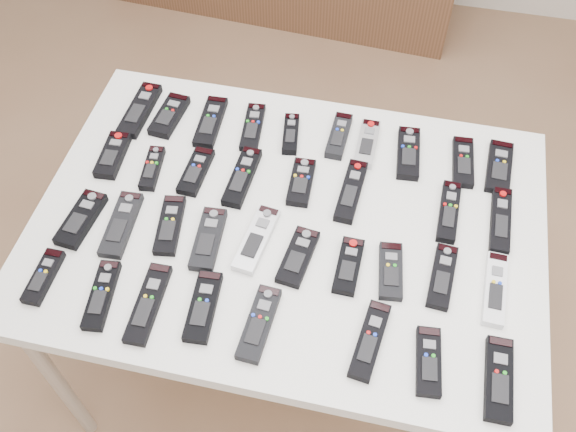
% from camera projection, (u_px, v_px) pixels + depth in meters
% --- Properties ---
extents(ground, '(4.00, 4.00, 0.00)m').
position_uv_depth(ground, '(309.00, 320.00, 2.29)').
color(ground, brown).
rests_on(ground, ground).
extents(table, '(1.25, 0.88, 0.78)m').
position_uv_depth(table, '(288.00, 234.00, 1.63)').
color(table, white).
rests_on(table, ground).
extents(remote_0, '(0.06, 0.20, 0.02)m').
position_uv_depth(remote_0, '(140.00, 110.00, 1.80)').
color(remote_0, black).
rests_on(remote_0, table).
extents(remote_1, '(0.08, 0.16, 0.02)m').
position_uv_depth(remote_1, '(169.00, 116.00, 1.79)').
color(remote_1, black).
rests_on(remote_1, table).
extents(remote_2, '(0.07, 0.19, 0.02)m').
position_uv_depth(remote_2, '(211.00, 122.00, 1.77)').
color(remote_2, black).
rests_on(remote_2, table).
extents(remote_3, '(0.07, 0.17, 0.02)m').
position_uv_depth(remote_3, '(253.00, 127.00, 1.76)').
color(remote_3, black).
rests_on(remote_3, table).
extents(remote_4, '(0.06, 0.14, 0.02)m').
position_uv_depth(remote_4, '(291.00, 134.00, 1.74)').
color(remote_4, black).
rests_on(remote_4, table).
extents(remote_5, '(0.05, 0.16, 0.02)m').
position_uv_depth(remote_5, '(339.00, 136.00, 1.74)').
color(remote_5, black).
rests_on(remote_5, table).
extents(remote_6, '(0.05, 0.16, 0.02)m').
position_uv_depth(remote_6, '(367.00, 144.00, 1.72)').
color(remote_6, '#B7B7BC').
rests_on(remote_6, table).
extents(remote_7, '(0.07, 0.18, 0.02)m').
position_uv_depth(remote_7, '(408.00, 153.00, 1.70)').
color(remote_7, black).
rests_on(remote_7, table).
extents(remote_8, '(0.06, 0.17, 0.02)m').
position_uv_depth(remote_8, '(463.00, 162.00, 1.68)').
color(remote_8, black).
rests_on(remote_8, table).
extents(remote_9, '(0.07, 0.18, 0.02)m').
position_uv_depth(remote_9, '(499.00, 167.00, 1.67)').
color(remote_9, black).
rests_on(remote_9, table).
extents(remote_10, '(0.07, 0.16, 0.02)m').
position_uv_depth(remote_10, '(113.00, 155.00, 1.70)').
color(remote_10, black).
rests_on(remote_10, table).
extents(remote_11, '(0.06, 0.14, 0.02)m').
position_uv_depth(remote_11, '(152.00, 168.00, 1.67)').
color(remote_11, black).
rests_on(remote_11, table).
extents(remote_12, '(0.06, 0.16, 0.02)m').
position_uv_depth(remote_12, '(196.00, 171.00, 1.66)').
color(remote_12, black).
rests_on(remote_12, table).
extents(remote_13, '(0.06, 0.19, 0.02)m').
position_uv_depth(remote_13, '(242.00, 177.00, 1.65)').
color(remote_13, black).
rests_on(remote_13, table).
extents(remote_14, '(0.06, 0.15, 0.02)m').
position_uv_depth(remote_14, '(301.00, 182.00, 1.64)').
color(remote_14, black).
rests_on(remote_14, table).
extents(remote_15, '(0.06, 0.20, 0.02)m').
position_uv_depth(remote_15, '(351.00, 191.00, 1.62)').
color(remote_15, black).
rests_on(remote_15, table).
extents(remote_16, '(0.05, 0.18, 0.02)m').
position_uv_depth(remote_16, '(449.00, 212.00, 1.59)').
color(remote_16, black).
rests_on(remote_16, table).
extents(remote_17, '(0.05, 0.20, 0.02)m').
position_uv_depth(remote_17, '(501.00, 220.00, 1.57)').
color(remote_17, black).
rests_on(remote_17, table).
extents(remote_18, '(0.08, 0.17, 0.02)m').
position_uv_depth(remote_18, '(81.00, 219.00, 1.57)').
color(remote_18, black).
rests_on(remote_18, table).
extents(remote_19, '(0.07, 0.19, 0.02)m').
position_uv_depth(remote_19, '(121.00, 224.00, 1.56)').
color(remote_19, black).
rests_on(remote_19, table).
extents(remote_20, '(0.08, 0.18, 0.02)m').
position_uv_depth(remote_20, '(170.00, 225.00, 1.56)').
color(remote_20, black).
rests_on(remote_20, table).
extents(remote_21, '(0.07, 0.18, 0.02)m').
position_uv_depth(remote_21, '(208.00, 239.00, 1.53)').
color(remote_21, black).
rests_on(remote_21, table).
extents(remote_22, '(0.08, 0.20, 0.02)m').
position_uv_depth(remote_22, '(257.00, 239.00, 1.54)').
color(remote_22, '#B7B7BC').
rests_on(remote_22, table).
extents(remote_23, '(0.08, 0.17, 0.02)m').
position_uv_depth(remote_23, '(298.00, 257.00, 1.51)').
color(remote_23, black).
rests_on(remote_23, table).
extents(remote_24, '(0.05, 0.15, 0.02)m').
position_uv_depth(remote_24, '(348.00, 266.00, 1.49)').
color(remote_24, black).
rests_on(remote_24, table).
extents(remote_25, '(0.07, 0.15, 0.02)m').
position_uv_depth(remote_25, '(391.00, 271.00, 1.48)').
color(remote_25, black).
rests_on(remote_25, table).
extents(remote_26, '(0.06, 0.17, 0.02)m').
position_uv_depth(remote_26, '(442.00, 277.00, 1.47)').
color(remote_26, black).
rests_on(remote_26, table).
extents(remote_27, '(0.05, 0.19, 0.02)m').
position_uv_depth(remote_27, '(495.00, 289.00, 1.45)').
color(remote_27, silver).
rests_on(remote_27, table).
extents(remote_28, '(0.04, 0.14, 0.02)m').
position_uv_depth(remote_28, '(43.00, 277.00, 1.47)').
color(remote_28, black).
rests_on(remote_28, table).
extents(remote_29, '(0.07, 0.18, 0.02)m').
position_uv_depth(remote_29, '(102.00, 295.00, 1.44)').
color(remote_29, black).
rests_on(remote_29, table).
extents(remote_30, '(0.06, 0.20, 0.02)m').
position_uv_depth(remote_30, '(148.00, 303.00, 1.43)').
color(remote_30, black).
rests_on(remote_30, table).
extents(remote_31, '(0.07, 0.18, 0.02)m').
position_uv_depth(remote_31, '(203.00, 307.00, 1.42)').
color(remote_31, black).
rests_on(remote_31, table).
extents(remote_32, '(0.06, 0.18, 0.02)m').
position_uv_depth(remote_32, '(259.00, 324.00, 1.40)').
color(remote_32, black).
rests_on(remote_32, table).
extents(remote_33, '(0.07, 0.19, 0.02)m').
position_uv_depth(remote_33, '(370.00, 340.00, 1.38)').
color(remote_33, black).
rests_on(remote_33, table).
extents(remote_34, '(0.06, 0.16, 0.02)m').
position_uv_depth(remote_34, '(429.00, 361.00, 1.35)').
color(remote_34, black).
rests_on(remote_34, table).
extents(remote_35, '(0.06, 0.18, 0.02)m').
position_uv_depth(remote_35, '(499.00, 379.00, 1.32)').
color(remote_35, black).
rests_on(remote_35, table).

